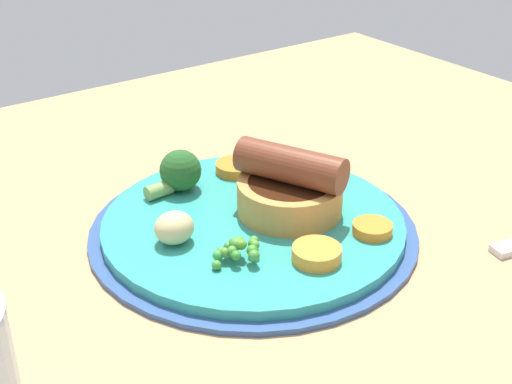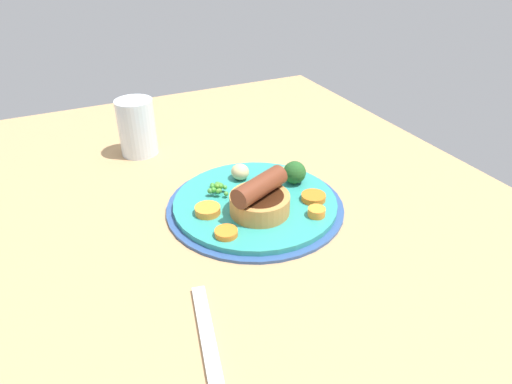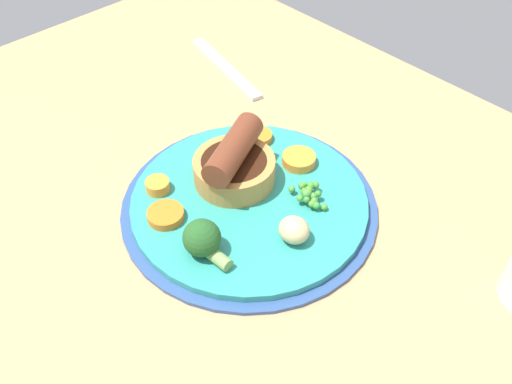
{
  "view_description": "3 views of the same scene",
  "coord_description": "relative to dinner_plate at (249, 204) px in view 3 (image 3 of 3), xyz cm",
  "views": [
    {
      "loc": [
        27.49,
        46.06,
        35.16
      ],
      "look_at": [
        -4.81,
        1.22,
        5.91
      ],
      "focal_mm": 50.0,
      "sensor_mm": 36.0,
      "label": 1
    },
    {
      "loc": [
        -58.89,
        29.22,
        43.29
      ],
      "look_at": [
        -3.59,
        2.69,
        5.99
      ],
      "focal_mm": 32.0,
      "sensor_mm": 36.0,
      "label": 2
    },
    {
      "loc": [
        29.04,
        -26.91,
        48.89
      ],
      "look_at": [
        -1.91,
        2.36,
        6.72
      ],
      "focal_mm": 40.0,
      "sensor_mm": 36.0,
      "label": 3
    }
  ],
  "objects": [
    {
      "name": "carrot_slice_4",
      "position": [
        -7.95,
        -6.46,
        1.48
      ],
      "size": [
        3.77,
        3.77,
        1.29
      ],
      "primitive_type": "cylinder",
      "rotation": [
        0.0,
        0.0,
        3.97
      ],
      "color": "orange",
      "rests_on": "dinner_plate"
    },
    {
      "name": "broccoli_floret_near",
      "position": [
        2.39,
        -8.39,
        2.67
      ],
      "size": [
        5.64,
        3.86,
        3.86
      ],
      "rotation": [
        0.0,
        0.0,
        3.2
      ],
      "color": "#235623",
      "rests_on": "dinner_plate"
    },
    {
      "name": "dining_table",
      "position": [
        3.41,
        -2.76,
        -2.07
      ],
      "size": [
        110.0,
        80.0,
        3.0
      ],
      "primitive_type": "cube",
      "color": "tan",
      "rests_on": "ground"
    },
    {
      "name": "carrot_slice_2",
      "position": [
        -0.26,
        8.14,
        1.4
      ],
      "size": [
        5.44,
        5.44,
        1.14
      ],
      "primitive_type": "cylinder",
      "rotation": [
        0.0,
        0.0,
        0.96
      ],
      "color": "orange",
      "rests_on": "dinner_plate"
    },
    {
      "name": "potato_chunk_1",
      "position": [
        7.37,
        -0.66,
        2.17
      ],
      "size": [
        3.32,
        3.07,
        2.68
      ],
      "primitive_type": "ellipsoid",
      "rotation": [
        0.0,
        0.0,
        3.15
      ],
      "color": "#CCB77F",
      "rests_on": "dinner_plate"
    },
    {
      "name": "sausage_pudding",
      "position": [
        -3.32,
        0.83,
        3.18
      ],
      "size": [
        9.17,
        10.06,
        6.1
      ],
      "rotation": [
        0.0,
        0.0,
        5.14
      ],
      "color": "#BC8442",
      "rests_on": "dinner_plate"
    },
    {
      "name": "carrot_slice_1",
      "position": [
        -6.65,
        7.74,
        1.27
      ],
      "size": [
        3.44,
        3.44,
        0.87
      ],
      "primitive_type": "cylinder",
      "rotation": [
        0.0,
        0.0,
        0.04
      ],
      "color": "orange",
      "rests_on": "dinner_plate"
    },
    {
      "name": "pea_pile",
      "position": [
        4.7,
        4.5,
        1.87
      ],
      "size": [
        4.85,
        3.45,
        1.79
      ],
      "color": "#4A8C33",
      "rests_on": "dinner_plate"
    },
    {
      "name": "carrot_slice_3",
      "position": [
        -3.92,
        -8.42,
        1.31
      ],
      "size": [
        5.32,
        5.32,
        0.95
      ],
      "primitive_type": "cylinder",
      "rotation": [
        0.0,
        0.0,
        0.52
      ],
      "color": "orange",
      "rests_on": "dinner_plate"
    },
    {
      "name": "fork",
      "position": [
        -22.85,
        16.5,
        -0.27
      ],
      "size": [
        17.94,
        5.31,
        0.6
      ],
      "primitive_type": "cube",
      "rotation": [
        0.0,
        0.0,
        -0.21
      ],
      "color": "silver",
      "rests_on": "dining_table"
    },
    {
      "name": "dinner_plate",
      "position": [
        0.0,
        0.0,
        0.0
      ],
      "size": [
        28.35,
        28.35,
        1.4
      ],
      "color": "#2D4C84",
      "rests_on": "dining_table"
    }
  ]
}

